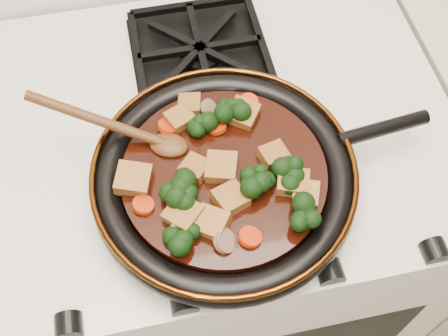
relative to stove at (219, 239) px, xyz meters
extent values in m
cube|color=beige|center=(0.00, 0.00, 0.00)|extent=(0.76, 0.60, 0.90)
cylinder|color=black|center=(-0.01, -0.13, 0.48)|extent=(0.35, 0.35, 0.01)
torus|color=black|center=(-0.01, -0.13, 0.49)|extent=(0.37, 0.37, 0.04)
torus|color=#46210A|center=(-0.01, -0.13, 0.51)|extent=(0.37, 0.37, 0.01)
cylinder|color=black|center=(0.23, -0.10, 0.51)|extent=(0.14, 0.04, 0.02)
cylinder|color=black|center=(-0.01, -0.13, 0.50)|extent=(0.29, 0.29, 0.02)
cube|color=brown|center=(-0.02, -0.18, 0.52)|extent=(0.05, 0.05, 0.03)
cube|color=brown|center=(-0.05, -0.20, 0.52)|extent=(0.06, 0.06, 0.03)
cube|color=brown|center=(-0.14, -0.12, 0.52)|extent=(0.06, 0.06, 0.03)
cube|color=brown|center=(0.08, -0.19, 0.52)|extent=(0.05, 0.05, 0.02)
cube|color=brown|center=(-0.04, -0.01, 0.52)|extent=(0.04, 0.04, 0.02)
cube|color=brown|center=(-0.05, -0.12, 0.52)|extent=(0.05, 0.05, 0.02)
cube|color=brown|center=(-0.02, -0.13, 0.52)|extent=(0.05, 0.05, 0.03)
cube|color=brown|center=(-0.08, -0.18, 0.52)|extent=(0.06, 0.06, 0.03)
cube|color=brown|center=(0.06, -0.12, 0.52)|extent=(0.05, 0.04, 0.02)
cube|color=brown|center=(-0.06, -0.03, 0.52)|extent=(0.05, 0.05, 0.02)
cube|color=brown|center=(0.07, -0.17, 0.52)|extent=(0.05, 0.05, 0.03)
cube|color=brown|center=(0.03, -0.04, 0.52)|extent=(0.06, 0.06, 0.03)
cylinder|color=#B52705|center=(-0.13, -0.16, 0.51)|extent=(0.03, 0.03, 0.02)
cylinder|color=#B52705|center=(-0.01, -0.05, 0.51)|extent=(0.03, 0.03, 0.02)
cylinder|color=#B52705|center=(-0.06, -0.20, 0.51)|extent=(0.03, 0.03, 0.02)
cylinder|color=#B52705|center=(-0.08, -0.04, 0.51)|extent=(0.03, 0.03, 0.02)
cylinder|color=#B52705|center=(0.05, -0.02, 0.51)|extent=(0.03, 0.03, 0.02)
cylinder|color=#B52705|center=(0.00, -0.23, 0.51)|extent=(0.03, 0.03, 0.02)
cylinder|color=brown|center=(-0.08, -0.21, 0.52)|extent=(0.04, 0.04, 0.02)
cylinder|color=brown|center=(-0.04, -0.23, 0.52)|extent=(0.04, 0.04, 0.03)
cylinder|color=brown|center=(-0.01, -0.02, 0.52)|extent=(0.03, 0.03, 0.03)
ellipsoid|color=#49270F|center=(-0.08, -0.07, 0.51)|extent=(0.07, 0.06, 0.02)
cylinder|color=#49270F|center=(-0.17, -0.03, 0.54)|extent=(0.02, 0.02, 0.21)
camera|label=1|loc=(-0.10, -0.52, 1.17)|focal=45.00mm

